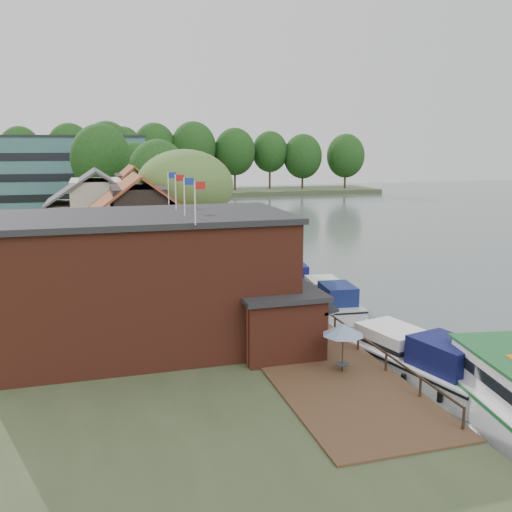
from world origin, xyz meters
TOP-DOWN VIEW (x-y plane):
  - ground at (0.00, 0.00)m, footprint 260.00×260.00m
  - quay_deck at (-8.00, 10.00)m, footprint 6.00×50.00m
  - quay_rail at (-5.30, 10.50)m, footprint 0.20×49.00m
  - pub at (-14.00, -1.00)m, footprint 20.00×11.00m
  - hotel_block at (-22.00, 70.00)m, footprint 25.40×12.40m
  - cottage_a at (-15.00, 14.00)m, footprint 8.60×7.60m
  - cottage_b at (-18.00, 24.00)m, footprint 9.60×8.60m
  - cottage_c at (-14.00, 33.00)m, footprint 7.60×7.60m
  - willow at (-10.50, 19.00)m, footprint 8.60×8.60m
  - umbrella_0 at (-7.37, -7.49)m, footprint 2.02×2.02m
  - umbrella_1 at (-6.76, -3.35)m, footprint 2.08×2.08m
  - umbrella_2 at (-7.25, -1.26)m, footprint 2.12×2.12m
  - umbrella_3 at (-7.11, 2.91)m, footprint 2.36×2.36m
  - umbrella_4 at (-8.13, 5.10)m, footprint 2.03×2.03m
  - umbrella_5 at (-7.58, 8.68)m, footprint 2.37×2.37m
  - umbrella_6 at (-6.86, 10.90)m, footprint 2.34×2.34m
  - cruiser_0 at (-2.98, -6.83)m, footprint 5.81×11.15m
  - cruiser_1 at (-2.27, 5.72)m, footprint 4.04×9.82m
  - cruiser_2 at (-2.68, 13.37)m, footprint 4.27×9.62m
  - cruiser_3 at (-3.36, 22.97)m, footprint 6.25×11.38m
  - swan at (-3.14, -9.16)m, footprint 0.44×0.44m
  - bank_tree_0 at (-10.07, 42.67)m, footprint 7.76×7.76m
  - bank_tree_1 at (-16.83, 51.39)m, footprint 8.25×8.25m
  - bank_tree_2 at (-12.14, 56.57)m, footprint 7.05×7.05m
  - bank_tree_3 at (-15.08, 76.49)m, footprint 8.85×8.85m
  - bank_tree_4 at (-11.67, 86.43)m, footprint 7.44×7.44m
  - bank_tree_5 at (-15.38, 92.78)m, footprint 8.41×8.41m

SIDE VIEW (x-z plane):
  - ground at x=0.00m, z-range 0.00..0.00m
  - swan at x=-3.14m, z-range 0.00..0.44m
  - quay_deck at x=-8.00m, z-range 1.00..1.10m
  - cruiser_2 at x=-2.68m, z-range 0.00..2.23m
  - cruiser_1 at x=-2.27m, z-range 0.00..2.30m
  - cruiser_0 at x=-2.98m, z-range 0.00..2.61m
  - cruiser_3 at x=-3.36m, z-range 0.00..2.66m
  - quay_rail at x=-5.30m, z-range 1.00..2.00m
  - umbrella_0 at x=-7.37m, z-range 1.10..3.48m
  - umbrella_1 at x=-6.76m, z-range 1.10..3.48m
  - umbrella_2 at x=-7.25m, z-range 1.10..3.48m
  - umbrella_3 at x=-7.11m, z-range 1.10..3.48m
  - umbrella_4 at x=-8.13m, z-range 1.10..3.48m
  - umbrella_5 at x=-7.58m, z-range 1.10..3.48m
  - umbrella_6 at x=-6.86m, z-range 1.10..3.48m
  - pub at x=-14.00m, z-range 1.00..8.30m
  - cottage_a at x=-15.00m, z-range 1.00..9.50m
  - cottage_b at x=-18.00m, z-range 1.00..9.50m
  - cottage_c at x=-14.00m, z-range 1.00..9.50m
  - willow at x=-10.50m, z-range 1.00..11.43m
  - bank_tree_2 at x=-12.14m, z-range 1.00..12.18m
  - bank_tree_0 at x=-10.07m, z-range 1.00..12.49m
  - bank_tree_5 at x=-15.38m, z-range 1.00..12.96m
  - hotel_block at x=-22.00m, z-range 1.00..13.30m
  - bank_tree_1 at x=-16.83m, z-range 1.00..14.63m
  - bank_tree_4 at x=-11.67m, z-range 1.00..15.29m
  - bank_tree_3 at x=-15.08m, z-range 1.00..15.93m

